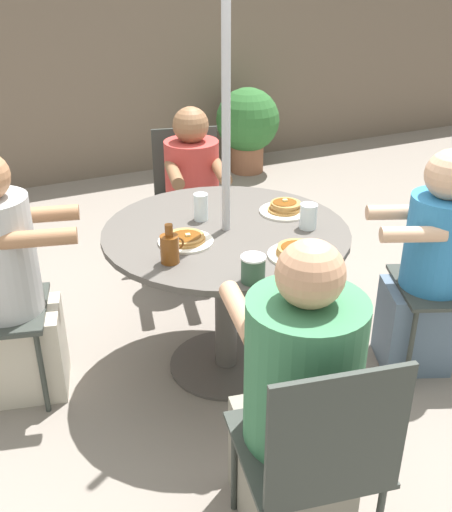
{
  "coord_description": "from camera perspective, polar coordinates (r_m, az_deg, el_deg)",
  "views": [
    {
      "loc": [
        -1.05,
        -2.18,
        1.83
      ],
      "look_at": [
        0.0,
        0.0,
        0.61
      ],
      "focal_mm": 42.0,
      "sensor_mm": 36.0,
      "label": 1
    }
  ],
  "objects": [
    {
      "name": "ground_plane",
      "position": [
        3.04,
        0.0,
        -10.28
      ],
      "size": [
        12.0,
        12.0,
        0.0
      ],
      "primitive_type": "plane",
      "color": "gray"
    },
    {
      "name": "syrup_bottle",
      "position": [
        2.35,
        -5.36,
        0.79
      ],
      "size": [
        0.1,
        0.08,
        0.16
      ],
      "color": "brown",
      "rests_on": "patio_table"
    },
    {
      "name": "pancake_plate_c",
      "position": [
        2.53,
        -3.9,
        1.58
      ],
      "size": [
        0.24,
        0.24,
        0.04
      ],
      "color": "silver",
      "rests_on": "patio_table"
    },
    {
      "name": "pancake_plate_b",
      "position": [
        2.83,
        5.61,
        4.54
      ],
      "size": [
        0.24,
        0.24,
        0.06
      ],
      "color": "silver",
      "rests_on": "patio_table"
    },
    {
      "name": "potted_shrub",
      "position": [
        5.57,
        2.07,
        12.44
      ],
      "size": [
        0.58,
        0.58,
        0.77
      ],
      "color": "brown",
      "rests_on": "ground"
    },
    {
      "name": "diner_west",
      "position": [
        2.75,
        -19.75,
        -2.97
      ],
      "size": [
        0.52,
        0.41,
        1.15
      ],
      "rotation": [
        0.0,
        0.0,
        -1.83
      ],
      "color": "beige",
      "rests_on": "ground"
    },
    {
      "name": "diner_north",
      "position": [
        2.02,
        6.79,
        -14.35
      ],
      "size": [
        0.45,
        0.56,
        1.13
      ],
      "rotation": [
        0.0,
        0.0,
        -0.2
      ],
      "color": "gray",
      "rests_on": "ground"
    },
    {
      "name": "coffee_cup",
      "position": [
        2.21,
        2.6,
        -1.23
      ],
      "size": [
        0.09,
        0.09,
        0.1
      ],
      "color": "#33513D",
      "rests_on": "patio_table"
    },
    {
      "name": "back_fence",
      "position": [
        5.42,
        -14.68,
        16.0
      ],
      "size": [
        10.0,
        0.06,
        1.78
      ],
      "primitive_type": "cube",
      "color": "brown",
      "rests_on": "ground"
    },
    {
      "name": "drinking_glass_b",
      "position": [
        2.67,
        7.84,
        3.77
      ],
      "size": [
        0.08,
        0.08,
        0.11
      ],
      "primitive_type": "cylinder",
      "color": "silver",
      "rests_on": "patio_table"
    },
    {
      "name": "diner_south",
      "position": [
        3.61,
        -3.12,
        4.99
      ],
      "size": [
        0.42,
        0.56,
        1.07
      ],
      "rotation": [
        0.0,
        0.0,
        -3.38
      ],
      "color": "#3D3D42",
      "rests_on": "ground"
    },
    {
      "name": "patio_chair_north",
      "position": [
        1.91,
        8.69,
        -17.91
      ],
      "size": [
        0.51,
        0.51,
        0.88
      ],
      "rotation": [
        0.0,
        0.0,
        -0.2
      ],
      "color": "#333833",
      "rests_on": "ground"
    },
    {
      "name": "pancake_plate_a",
      "position": [
        2.42,
        6.76,
        0.38
      ],
      "size": [
        0.24,
        0.24,
        0.05
      ],
      "color": "silver",
      "rests_on": "patio_table"
    },
    {
      "name": "diner_east",
      "position": [
        2.94,
        18.75,
        -1.32
      ],
      "size": [
        0.51,
        0.45,
        1.1
      ],
      "rotation": [
        0.0,
        0.0,
        1.16
      ],
      "color": "slate",
      "rests_on": "ground"
    },
    {
      "name": "patio_chair_south",
      "position": [
        3.76,
        -3.55,
        6.07
      ],
      "size": [
        0.52,
        0.52,
        0.88
      ],
      "rotation": [
        0.0,
        0.0,
        -3.38
      ],
      "color": "#333833",
      "rests_on": "ground"
    },
    {
      "name": "drinking_glass_a",
      "position": [
        2.73,
        -2.41,
        4.68
      ],
      "size": [
        0.06,
        0.06,
        0.12
      ],
      "primitive_type": "cylinder",
      "color": "silver",
      "rests_on": "patio_table"
    },
    {
      "name": "patio_table",
      "position": [
        2.72,
        0.0,
        -0.33
      ],
      "size": [
        1.1,
        1.1,
        0.74
      ],
      "color": "#4C4742",
      "rests_on": "ground"
    },
    {
      "name": "umbrella_pole",
      "position": [
        2.52,
        0.0,
        10.71
      ],
      "size": [
        0.04,
        0.04,
        2.26
      ],
      "primitive_type": "cylinder",
      "color": "#ADADB2",
      "rests_on": "ground"
    }
  ]
}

